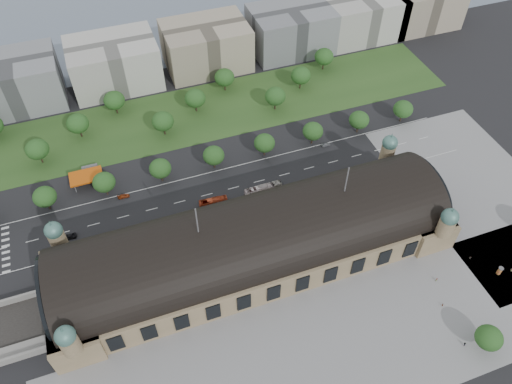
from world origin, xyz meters
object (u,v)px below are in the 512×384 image
object	(u,v)px
traffic_car_5	(326,145)
bus_mid	(260,190)
bus_west	(213,202)
pedestrian_4	(464,344)
traffic_car_2	(69,237)
parked_car_5	(132,247)
advertising_column	(500,271)
parked_car_0	(77,262)
bus_east	(270,187)
pedestrian_0	(437,280)
pedestrian_1	(443,305)
pedestrian_2	(470,257)
petrol_station	(89,174)
parked_car_1	(102,247)
traffic_car_3	(124,196)
parked_car_6	(173,235)
parked_car_2	(61,266)
pedestrian_5	(512,270)
parked_car_4	(127,240)
parked_car_3	(103,255)

from	to	relation	value
traffic_car_5	bus_mid	size ratio (longest dim) A/B	0.31
bus_west	pedestrian_4	distance (m)	108.18
bus_west	bus_mid	distance (m)	20.58
traffic_car_2	parked_car_5	world-z (taller)	traffic_car_2
traffic_car_5	pedestrian_4	xyz separation A→B (m)	(0.89, -106.35, 0.21)
advertising_column	parked_car_0	bearing A→B (deg)	158.45
bus_east	pedestrian_0	world-z (taller)	bus_east
pedestrian_1	parked_car_0	bearing A→B (deg)	82.47
bus_west	advertising_column	bearing A→B (deg)	-123.38
traffic_car_2	pedestrian_2	distance (m)	157.05
petrol_station	bus_west	size ratio (longest dim) A/B	1.15
petrol_station	advertising_column	distance (m)	172.09
parked_car_1	petrol_station	bearing A→B (deg)	139.70
parked_car_1	pedestrian_1	size ratio (longest dim) A/B	3.60
traffic_car_3	parked_car_6	bearing A→B (deg)	-151.13
advertising_column	pedestrian_0	bearing A→B (deg)	167.98
parked_car_5	pedestrian_2	size ratio (longest dim) A/B	3.20
bus_west	pedestrian_0	world-z (taller)	bus_west
parked_car_6	bus_west	world-z (taller)	bus_west
parked_car_5	bus_west	xyz separation A→B (m)	(36.50, 10.75, 1.00)
parked_car_2	pedestrian_2	xyz separation A→B (m)	(148.40, -49.33, 0.01)
pedestrian_5	advertising_column	bearing A→B (deg)	-112.07
parked_car_2	pedestrian_4	size ratio (longest dim) A/B	3.03
parked_car_2	pedestrian_0	size ratio (longest dim) A/B	3.20
petrol_station	pedestrian_2	world-z (taller)	petrol_station
parked_car_5	parked_car_6	bearing A→B (deg)	66.86
parked_car_0	parked_car_4	world-z (taller)	parked_car_4
parked_car_5	parked_car_6	world-z (taller)	parked_car_6
parked_car_3	parked_car_6	distance (m)	27.60
parked_car_1	pedestrian_0	world-z (taller)	pedestrian_0
parked_car_3	parked_car_6	bearing A→B (deg)	52.52
pedestrian_2	traffic_car_3	bearing A→B (deg)	53.88
parked_car_4	pedestrian_4	size ratio (longest dim) A/B	2.78
pedestrian_0	pedestrian_5	distance (m)	29.75
traffic_car_2	parked_car_6	size ratio (longest dim) A/B	1.06
bus_east	pedestrian_2	size ratio (longest dim) A/B	7.07
parked_car_6	pedestrian_4	bearing A→B (deg)	20.73
pedestrian_4	parked_car_1	bearing A→B (deg)	-84.44
pedestrian_2	pedestrian_5	xyz separation A→B (m)	(11.23, -10.06, 0.20)
pedestrian_5	traffic_car_2	bearing A→B (deg)	-128.48
advertising_column	pedestrian_1	xyz separation A→B (m)	(-27.77, -4.55, -1.01)
parked_car_3	advertising_column	distance (m)	150.33
petrol_station	parked_car_4	xyz separation A→B (m)	(9.30, -40.28, -2.14)
advertising_column	pedestrian_5	world-z (taller)	advertising_column
pedestrian_1	pedestrian_2	bearing A→B (deg)	-37.58
parked_car_0	parked_car_2	xyz separation A→B (m)	(-6.04, 0.00, 0.03)
bus_west	parked_car_1	bearing A→B (deg)	102.04
traffic_car_2	bus_west	distance (m)	59.15
parked_car_1	pedestrian_0	xyz separation A→B (m)	(114.54, -57.50, 0.01)
petrol_station	parked_car_1	size ratio (longest dim) A/B	2.37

